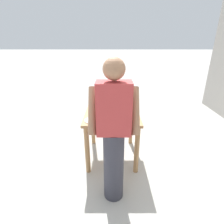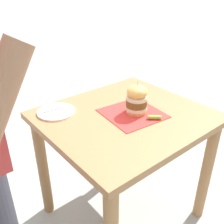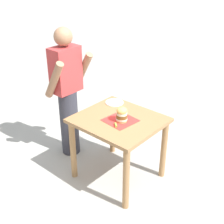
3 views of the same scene
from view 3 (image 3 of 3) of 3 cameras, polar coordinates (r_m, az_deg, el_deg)
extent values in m
plane|color=#ADAAA3|center=(3.91, 1.13, -11.50)|extent=(80.00, 80.00, 0.00)
cube|color=#9E7247|center=(3.47, 1.25, -1.52)|extent=(0.83, 0.92, 0.04)
cylinder|color=#9E7247|center=(3.26, 2.59, -12.19)|extent=(0.07, 0.07, 0.75)
cylinder|color=#9E7247|center=(3.74, 9.44, -6.79)|extent=(0.07, 0.07, 0.75)
cylinder|color=#9E7247|center=(3.71, -7.14, -6.93)|extent=(0.07, 0.07, 0.75)
cylinder|color=#9E7247|center=(4.13, 0.09, -2.78)|extent=(0.07, 0.07, 0.75)
cube|color=red|center=(3.43, 1.51, -1.53)|extent=(0.35, 0.35, 0.00)
cylinder|color=#E5B25B|center=(3.41, 1.78, -1.51)|extent=(0.12, 0.12, 0.02)
cylinder|color=beige|center=(3.40, 1.79, -1.21)|extent=(0.13, 0.13, 0.02)
cylinder|color=brown|center=(3.38, 1.80, -0.75)|extent=(0.12, 0.12, 0.04)
cylinder|color=beige|center=(3.37, 1.80, -0.28)|extent=(0.12, 0.12, 0.02)
ellipsoid|color=#E5B25B|center=(3.35, 1.81, 0.24)|extent=(0.12, 0.12, 0.08)
cylinder|color=#D1B77F|center=(3.33, 1.83, 0.99)|extent=(0.00, 0.00, 0.05)
cylinder|color=#8EA83D|center=(3.31, 0.69, -2.38)|extent=(0.07, 0.07, 0.02)
cylinder|color=white|center=(3.82, 0.46, 1.75)|extent=(0.22, 0.22, 0.01)
cylinder|color=silver|center=(3.80, 0.32, 1.81)|extent=(0.04, 0.17, 0.01)
cylinder|color=silver|center=(3.82, 0.61, 1.96)|extent=(0.03, 0.17, 0.01)
cylinder|color=#33333D|center=(4.13, -7.81, -1.89)|extent=(0.24, 0.24, 0.90)
cube|color=#B73838|center=(3.83, -8.50, 7.67)|extent=(0.36, 0.22, 0.56)
sphere|color=#9E7051|center=(3.71, -8.93, 13.48)|extent=(0.22, 0.22, 0.22)
cylinder|color=#9E7051|center=(3.67, -10.53, 5.76)|extent=(0.09, 0.34, 0.50)
cylinder|color=#9E7051|center=(3.95, -5.35, 7.70)|extent=(0.09, 0.34, 0.50)
camera|label=1|loc=(5.06, -22.21, 18.41)|focal=28.00mm
camera|label=2|loc=(3.29, -22.55, 8.80)|focal=42.00mm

